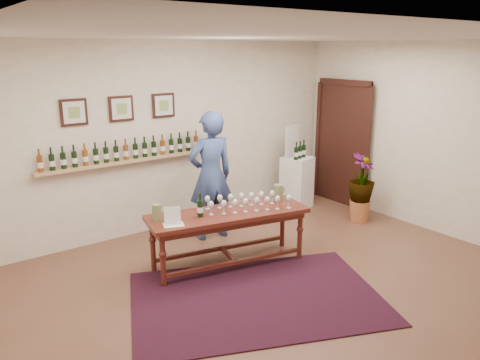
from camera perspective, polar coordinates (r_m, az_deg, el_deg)
ground at (r=5.66m, az=4.96°, el=-12.59°), size 6.00×6.00×0.00m
room_shell at (r=7.94m, az=7.74°, el=4.26°), size 6.00×6.00×6.00m
rug at (r=5.36m, az=2.01°, el=-14.14°), size 3.22×2.74×0.01m
tasting_table at (r=5.88m, az=-1.45°, el=-4.88°), size 2.11×1.05×0.72m
table_glasses at (r=5.92m, az=0.38°, el=-2.70°), size 1.34×0.78×0.18m
table_bottles at (r=5.68m, az=-5.04°, el=-2.74°), size 0.34×0.24×0.33m
pitcher_left at (r=5.60m, az=-10.09°, el=-3.92°), size 0.16×0.16×0.20m
pitcher_right at (r=6.26m, az=4.70°, el=-1.55°), size 0.18×0.18×0.22m
menu_card at (r=5.45m, az=-8.25°, el=-4.36°), size 0.28×0.24×0.21m
display_pedestal at (r=8.17m, az=6.93°, el=-0.28°), size 0.54×0.54×0.89m
pedestal_bottles at (r=7.95m, az=7.33°, el=3.78°), size 0.34×0.17×0.33m
info_sign at (r=8.05m, az=6.42°, el=4.84°), size 0.40×0.13×0.57m
potted_plant at (r=7.61m, az=14.55°, el=-0.97°), size 0.64×0.64×0.96m
person at (r=6.66m, az=-3.60°, el=0.47°), size 0.73×0.53×1.86m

